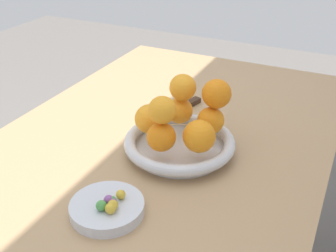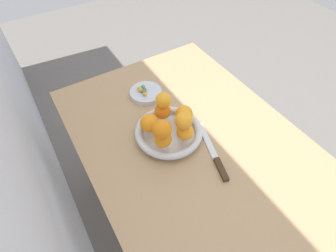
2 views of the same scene
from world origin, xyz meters
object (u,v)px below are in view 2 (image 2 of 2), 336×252
at_px(orange_5, 163,100).
at_px(candy_ball_7, 144,90).
at_px(orange_0, 163,139).
at_px(candy_ball_1, 142,91).
at_px(fruit_bowl, 169,132).
at_px(orange_7, 184,120).
at_px(orange_1, 185,132).
at_px(candy_ball_6, 145,94).
at_px(knife, 214,155).
at_px(candy_ball_3, 139,89).
at_px(candy_ball_5, 140,90).
at_px(candy_ball_2, 145,91).
at_px(candy_dish, 146,93).
at_px(orange_2, 184,114).
at_px(orange_3, 163,111).
at_px(dining_table, 192,156).
at_px(candy_ball_0, 144,91).
at_px(orange_6, 162,130).
at_px(orange_4, 150,123).
at_px(candy_ball_4, 143,87).

distance_m(orange_5, candy_ball_7, 0.21).
relative_size(orange_0, candy_ball_1, 3.87).
xyz_separation_m(fruit_bowl, orange_7, (-0.06, -0.02, 0.11)).
relative_size(orange_1, candy_ball_6, 3.40).
relative_size(orange_7, knife, 0.24).
bearing_deg(candy_ball_3, candy_ball_5, -173.53).
height_order(candy_ball_2, candy_ball_6, candy_ball_6).
height_order(candy_dish, candy_ball_3, candy_ball_3).
height_order(orange_2, orange_3, orange_2).
bearing_deg(candy_ball_1, candy_ball_2, -124.25).
xyz_separation_m(dining_table, candy_ball_0, (0.31, 0.04, 0.12)).
height_order(fruit_bowl, orange_5, orange_5).
relative_size(fruit_bowl, candy_ball_1, 15.88).
distance_m(orange_1, orange_6, 0.11).
distance_m(orange_3, candy_ball_0, 0.18).
height_order(orange_3, candy_ball_3, orange_3).
relative_size(orange_2, candy_ball_7, 3.56).
bearing_deg(candy_ball_6, orange_1, -178.07).
bearing_deg(candy_dish, orange_0, 163.25).
bearing_deg(orange_1, fruit_bowl, 24.37).
bearing_deg(orange_4, candy_ball_5, -18.57).
distance_m(orange_6, candy_ball_3, 0.34).
height_order(candy_ball_2, knife, candy_ball_2).
bearing_deg(dining_table, orange_6, 82.32).
relative_size(candy_ball_0, candy_ball_3, 0.83).
bearing_deg(candy_ball_7, knife, -171.50).
bearing_deg(dining_table, orange_0, 77.68).
bearing_deg(dining_table, candy_ball_1, 7.82).
relative_size(orange_0, candy_ball_6, 3.38).
bearing_deg(candy_ball_2, candy_ball_7, -3.80).
distance_m(candy_ball_1, candy_ball_4, 0.02).
height_order(candy_ball_0, candy_ball_6, candy_ball_6).
height_order(candy_ball_4, candy_ball_7, candy_ball_4).
bearing_deg(candy_ball_6, knife, -169.39).
distance_m(candy_dish, orange_3, 0.19).
distance_m(orange_1, orange_4, 0.13).
relative_size(orange_4, orange_6, 1.07).
relative_size(candy_dish, candy_ball_5, 7.10).
bearing_deg(candy_ball_7, dining_table, -173.94).
xyz_separation_m(dining_table, orange_5, (0.13, 0.05, 0.22)).
bearing_deg(orange_0, orange_5, -32.05).
bearing_deg(candy_ball_5, orange_6, 166.32).
bearing_deg(candy_dish, candy_ball_4, 6.07).
bearing_deg(orange_3, orange_0, 149.45).
xyz_separation_m(orange_1, candy_ball_0, (0.30, 0.00, -0.04)).
relative_size(candy_ball_5, candy_ball_6, 1.07).
height_order(candy_ball_2, candy_ball_7, candy_ball_7).
relative_size(candy_ball_0, candy_ball_6, 0.91).
relative_size(dining_table, candy_ball_4, 56.08).
bearing_deg(candy_ball_7, candy_ball_0, 116.51).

